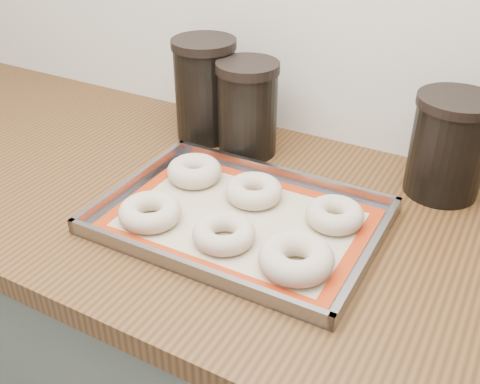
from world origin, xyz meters
The scene contains 12 objects.
countertop centered at (0.00, 1.68, 0.88)m, with size 3.06×0.68×0.04m, color brown.
baking_tray centered at (-0.07, 1.63, 0.91)m, with size 0.46×0.33×0.03m.
baking_mat centered at (-0.07, 1.63, 0.90)m, with size 0.42×0.29×0.00m.
bagel_front_left centered at (-0.20, 1.55, 0.92)m, with size 0.11×0.11×0.04m, color beige.
bagel_front_mid centered at (-0.06, 1.56, 0.92)m, with size 0.10×0.10×0.03m, color beige.
bagel_front_right centered at (0.07, 1.56, 0.92)m, with size 0.11×0.11×0.04m, color beige.
bagel_back_left centered at (-0.21, 1.70, 0.92)m, with size 0.10×0.10×0.04m, color beige.
bagel_back_mid centered at (-0.08, 1.70, 0.92)m, with size 0.10×0.10×0.04m, color beige.
bagel_back_right centered at (0.08, 1.70, 0.92)m, with size 0.10×0.10×0.04m, color beige.
canister_left centered at (-0.29, 1.89, 1.01)m, with size 0.13×0.13×0.21m.
canister_mid centered at (-0.18, 1.86, 1.00)m, with size 0.12×0.12×0.19m.
canister_right centered at (0.21, 1.90, 0.99)m, with size 0.14×0.14×0.19m.
Camera 1 is at (0.31, 0.95, 1.45)m, focal length 42.00 mm.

